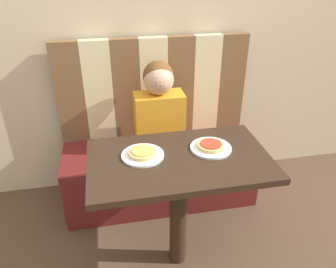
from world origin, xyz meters
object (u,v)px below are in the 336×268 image
Objects in this scene: plate_right at (211,148)px; pizza_left at (143,152)px; pizza_right at (211,145)px; person at (159,105)px; plate_left at (143,155)px.

plate_right is 1.52× the size of pizza_left.
pizza_left is 1.00× the size of pizza_right.
person is at bearing 108.05° from pizza_right.
pizza_right is (0.37, 0.00, 0.00)m from pizza_left.
pizza_left is (0.00, 0.00, 0.02)m from plate_left.
plate_right is at bearing 0.00° from plate_left.
person is at bearing 108.05° from plate_right.
person is 0.59m from plate_right.
pizza_right is at bearing -71.95° from person.
person reaches higher than plate_left.
pizza_left is (-0.18, -0.56, -0.00)m from person.
pizza_left reaches higher than plate_right.
pizza_right reaches higher than plate_right.
person is 0.59m from pizza_right.
plate_left is at bearing 180.00° from pizza_right.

